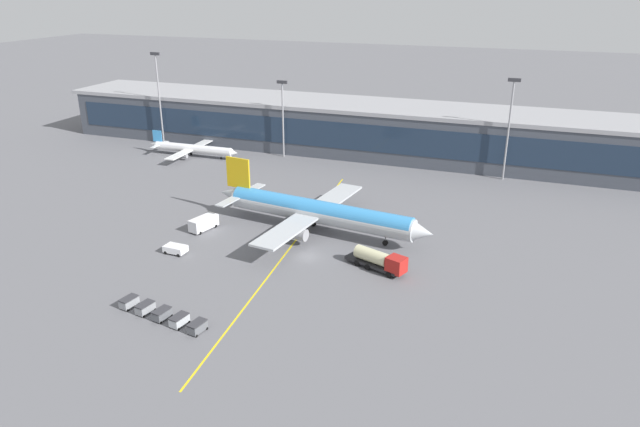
% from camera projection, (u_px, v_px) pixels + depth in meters
% --- Properties ---
extents(ground_plane, '(700.00, 700.00, 0.00)m').
position_uv_depth(ground_plane, '(307.00, 257.00, 99.63)').
color(ground_plane, slate).
extents(apron_lead_in_line, '(6.88, 79.75, 0.01)m').
position_uv_depth(apron_lead_in_line, '(290.00, 248.00, 102.68)').
color(apron_lead_in_line, yellow).
rests_on(apron_lead_in_line, ground_plane).
extents(terminal_building, '(191.18, 21.83, 13.17)m').
position_uv_depth(terminal_building, '(392.00, 130.00, 155.95)').
color(terminal_building, '#424751').
rests_on(terminal_building, ground_plane).
extents(main_airliner, '(44.26, 35.20, 11.84)m').
position_uv_depth(main_airliner, '(318.00, 212.00, 108.25)').
color(main_airliner, '#B2B7BC').
rests_on(main_airliner, ground_plane).
extents(fuel_tanker, '(11.00, 6.09, 3.25)m').
position_uv_depth(fuel_tanker, '(379.00, 260.00, 94.43)').
color(fuel_tanker, '#232326').
rests_on(fuel_tanker, ground_plane).
extents(pushback_tug, '(3.92, 2.50, 1.40)m').
position_uv_depth(pushback_tug, '(176.00, 249.00, 100.58)').
color(pushback_tug, white).
rests_on(pushback_tug, ground_plane).
extents(lavatory_truck, '(3.69, 6.19, 2.50)m').
position_uv_depth(lavatory_truck, '(204.00, 223.00, 109.98)').
color(lavatory_truck, white).
rests_on(lavatory_truck, ground_plane).
extents(baggage_cart_0, '(2.02, 2.88, 1.48)m').
position_uv_depth(baggage_cart_0, '(129.00, 302.00, 84.06)').
color(baggage_cart_0, gray).
rests_on(baggage_cart_0, ground_plane).
extents(baggage_cart_1, '(2.02, 2.88, 1.48)m').
position_uv_depth(baggage_cart_1, '(145.00, 308.00, 82.56)').
color(baggage_cart_1, gray).
rests_on(baggage_cart_1, ground_plane).
extents(baggage_cart_2, '(2.02, 2.88, 1.48)m').
position_uv_depth(baggage_cart_2, '(162.00, 314.00, 81.06)').
color(baggage_cart_2, '#595B60').
rests_on(baggage_cart_2, ground_plane).
extents(baggage_cart_3, '(2.02, 2.88, 1.48)m').
position_uv_depth(baggage_cart_3, '(179.00, 320.00, 79.56)').
color(baggage_cart_3, '#B2B7BC').
rests_on(baggage_cart_3, ground_plane).
extents(baggage_cart_4, '(2.02, 2.88, 1.48)m').
position_uv_depth(baggage_cart_4, '(197.00, 327.00, 78.06)').
color(baggage_cart_4, '#595B60').
rests_on(baggage_cart_4, ground_plane).
extents(commuter_jet_far, '(26.43, 21.09, 6.19)m').
position_uv_depth(commuter_jet_far, '(193.00, 148.00, 155.61)').
color(commuter_jet_far, white).
rests_on(commuter_jet_far, ground_plane).
extents(apron_light_mast_0, '(2.80, 0.50, 25.54)m').
position_uv_depth(apron_light_mast_0, '(159.00, 92.00, 162.98)').
color(apron_light_mast_0, gray).
rests_on(apron_light_mast_0, ground_plane).
extents(apron_light_mast_1, '(2.80, 0.50, 19.99)m').
position_uv_depth(apron_light_mast_1, '(283.00, 112.00, 152.02)').
color(apron_light_mast_1, gray).
rests_on(apron_light_mast_1, ground_plane).
extents(apron_light_mast_2, '(2.80, 0.50, 23.55)m').
position_uv_depth(apron_light_mast_2, '(509.00, 122.00, 133.31)').
color(apron_light_mast_2, gray).
rests_on(apron_light_mast_2, ground_plane).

